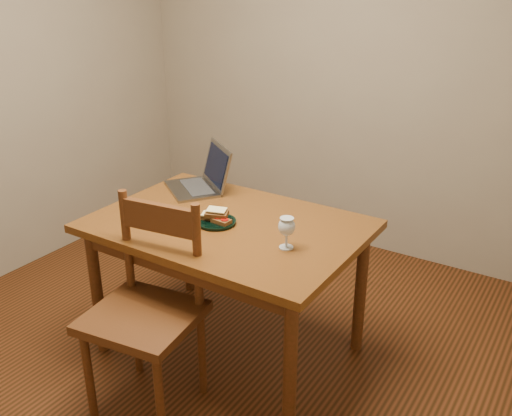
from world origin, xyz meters
The scene contains 10 objects.
floor centered at (0.00, 0.00, -0.01)m, with size 3.20×3.20×0.02m, color black.
back_wall centered at (0.00, 1.61, 1.30)m, with size 3.20×0.02×2.60m, color gray.
table centered at (0.12, 0.05, 0.65)m, with size 1.30×0.90×0.74m.
chair centered at (0.04, -0.47, 0.54)m, with size 0.52×0.50×0.49m.
plate centered at (0.08, 0.01, 0.75)m, with size 0.19×0.19×0.02m, color black.
sandwich_cheese centered at (0.05, 0.02, 0.77)m, with size 0.10×0.06×0.03m, color #381E0C, non-canonical shape.
sandwich_tomato centered at (0.12, 0.00, 0.77)m, with size 0.09×0.05×0.03m, color #381E0C, non-canonical shape.
sandwich_top centered at (0.08, 0.01, 0.80)m, with size 0.11×0.06×0.03m, color #381E0C, non-canonical shape.
milk_glass centered at (0.50, -0.03, 0.81)m, with size 0.08×0.08×0.15m, color white, non-canonical shape.
laptop centered at (-0.26, 0.36, 0.80)m, with size 0.45×0.44×0.24m.
Camera 1 is at (1.60, -2.01, 1.89)m, focal length 40.00 mm.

